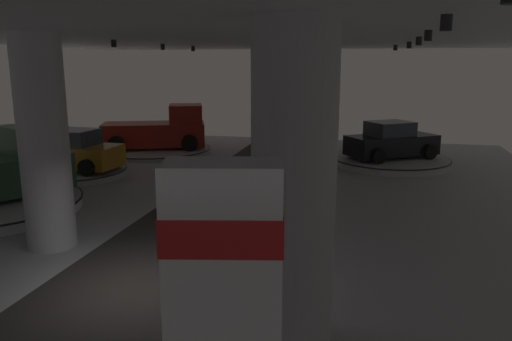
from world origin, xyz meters
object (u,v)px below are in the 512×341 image
Objects in this scene: pickup_truck_deep_left at (160,131)px; display_car_deep_right at (391,142)px; display_platform_deep_right at (391,161)px; display_platform_deep_left at (155,150)px; display_platform_far_left at (72,172)px; column_left at (44,144)px; column_right at (293,189)px; visitor_walking_near at (175,215)px; display_car_far_left at (71,151)px.

display_car_deep_right is at bearing -3.81° from pickup_truck_deep_left.
display_car_deep_right is at bearing -144.92° from display_platform_deep_right.
display_car_deep_right is at bearing -3.19° from display_platform_deep_left.
pickup_truck_deep_left is (0.30, 0.11, 1.03)m from display_platform_deep_left.
display_platform_deep_left is 12.27m from display_platform_deep_right.
display_platform_far_left is at bearing -157.89° from display_platform_deep_right.
column_left is 15.91m from display_car_deep_right.
visitor_walking_near is (-3.66, 3.77, -1.84)m from column_right.
column_left is at bearing -76.95° from display_platform_deep_left.
pickup_truck_deep_left reaches higher than display_car_deep_right.
visitor_walking_near is at bearing -43.03° from display_platform_far_left.
display_platform_far_left is 14.39m from display_car_deep_right.
pickup_truck_deep_left is 1.32× the size of display_car_far_left.
display_platform_far_left is at bearing -102.59° from pickup_truck_deep_left.
column_right is at bearing -24.81° from column_left.
column_right is at bearing -59.13° from display_platform_deep_left.
display_platform_deep_right is (12.25, -0.66, 0.06)m from display_platform_deep_left.
pickup_truck_deep_left is 1.27× the size of display_car_deep_right.
display_car_far_left is at bearing 136.86° from visitor_walking_near.
display_car_far_left is (-1.35, -6.19, -0.11)m from pickup_truck_deep_left.
column_right is at bearing -60.05° from pickup_truck_deep_left.
pickup_truck_deep_left reaches higher than display_platform_deep_right.
column_left is at bearing -60.73° from display_platform_far_left.
display_platform_deep_left is 1.31× the size of display_platform_far_left.
display_platform_deep_right is at bearing -3.71° from pickup_truck_deep_left.
display_platform_deep_right is at bearing -3.10° from display_platform_deep_left.
display_platform_deep_right is 1.21× the size of display_car_deep_right.
display_platform_deep_left is 1.10× the size of display_platform_deep_right.
pickup_truck_deep_left is at bearing 101.75° from column_left.
column_left is 9.06m from display_platform_far_left.
column_right is 19.64m from pickup_truck_deep_left.
column_right is 19.80m from display_platform_deep_left.
display_car_deep_right is 13.69m from visitor_walking_near.
column_right reaches higher than display_platform_far_left.
display_car_far_left reaches higher than display_platform_deep_right.
pickup_truck_deep_left is 1.25× the size of display_platform_far_left.
visitor_walking_near is at bearing -115.20° from display_platform_deep_right.
column_left is 1.23× the size of display_car_deep_right.
display_platform_far_left is (-11.15, 10.77, -2.59)m from column_right.
display_car_deep_right is (12.23, -0.68, 0.99)m from display_platform_deep_left.
display_car_far_left is 14.33m from display_car_deep_right.
display_platform_far_left is at bearing 119.27° from column_left.
pickup_truck_deep_left is 1.05× the size of display_platform_deep_right.
pickup_truck_deep_left is at bearing 176.19° from display_car_deep_right.
column_right reaches higher than visitor_walking_near.
column_left is 1.27× the size of display_car_far_left.
display_platform_deep_left is at bearing 176.81° from display_car_deep_right.
pickup_truck_deep_left is 14.54m from visitor_walking_near.
display_car_far_left is 10.23m from visitor_walking_near.
visitor_walking_near is at bearing 10.10° from column_left.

